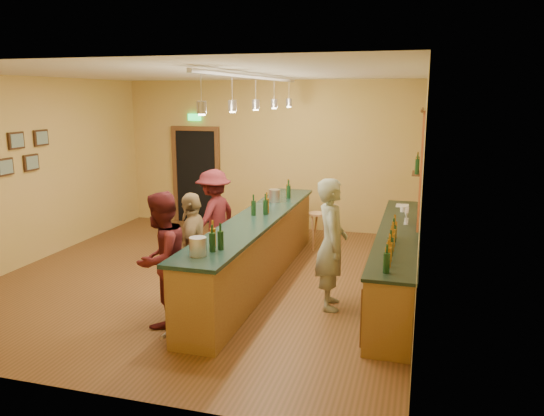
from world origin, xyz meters
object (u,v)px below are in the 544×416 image
(back_counter, at_px, (398,260))
(bartender, at_px, (331,244))
(bar_stool, at_px, (318,220))
(customer_a, at_px, (161,259))
(customer_b, at_px, (193,250))
(customer_c, at_px, (214,217))
(tasting_bar, at_px, (257,245))

(back_counter, height_order, bartender, bartender)
(bartender, distance_m, bar_stool, 2.82)
(bar_stool, bearing_deg, customer_a, -108.07)
(bartender, xyz_separation_m, customer_a, (-1.97, -1.14, -0.04))
(bartender, bearing_deg, customer_a, 107.30)
(customer_b, distance_m, customer_c, 1.96)
(back_counter, bearing_deg, customer_b, -153.72)
(bar_stool, bearing_deg, back_counter, -49.64)
(back_counter, xyz_separation_m, bartender, (-0.85, -0.86, 0.42))
(tasting_bar, bearing_deg, customer_b, -115.59)
(bartender, relative_size, bar_stool, 2.53)
(tasting_bar, bearing_deg, back_counter, 4.84)
(bartender, xyz_separation_m, bar_stool, (-0.71, 2.70, -0.33))
(customer_b, relative_size, customer_c, 0.98)
(customer_c, xyz_separation_m, bar_stool, (1.58, 1.26, -0.25))
(customer_a, distance_m, customer_b, 0.68)
(customer_b, relative_size, bar_stool, 2.25)
(customer_a, bearing_deg, bartender, 128.37)
(back_counter, height_order, customer_c, customer_c)
(tasting_bar, distance_m, bartender, 1.48)
(bartender, distance_m, customer_a, 2.27)
(bartender, height_order, customer_a, bartender)
(tasting_bar, bearing_deg, bartender, -27.81)
(bar_stool, bearing_deg, bartender, -75.21)
(customer_c, bearing_deg, customer_b, 28.02)
(tasting_bar, bearing_deg, customer_a, -110.64)
(bartender, height_order, customer_b, bartender)
(tasting_bar, xyz_separation_m, bar_stool, (0.57, 2.03, -0.04))
(tasting_bar, relative_size, bartender, 2.82)
(bar_stool, bearing_deg, tasting_bar, -105.70)
(customer_a, bearing_deg, customer_b, 177.00)
(customer_a, height_order, customer_b, customer_a)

